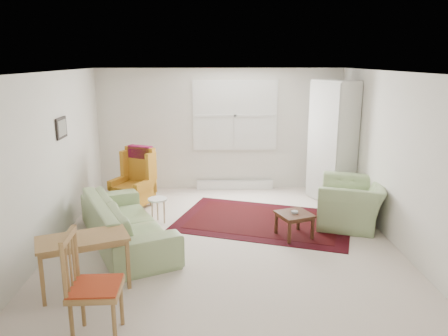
{
  "coord_description": "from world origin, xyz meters",
  "views": [
    {
      "loc": [
        -0.2,
        -6.17,
        2.67
      ],
      "look_at": [
        0.0,
        0.3,
        1.05
      ],
      "focal_mm": 35.0,
      "sensor_mm": 36.0,
      "label": 1
    }
  ],
  "objects_px": {
    "armchair": "(351,199)",
    "desk_chair": "(96,286)",
    "sofa": "(126,213)",
    "coffee_table": "(294,225)",
    "stool": "(158,210)",
    "wingback_chair": "(132,178)",
    "cabinet": "(333,142)",
    "desk": "(84,263)"
  },
  "relations": [
    {
      "from": "armchair",
      "to": "desk_chair",
      "type": "distance_m",
      "value": 4.5
    },
    {
      "from": "sofa",
      "to": "coffee_table",
      "type": "distance_m",
      "value": 2.55
    },
    {
      "from": "armchair",
      "to": "stool",
      "type": "bearing_deg",
      "value": -74.56
    },
    {
      "from": "wingback_chair",
      "to": "cabinet",
      "type": "height_order",
      "value": "cabinet"
    },
    {
      "from": "stool",
      "to": "desk_chair",
      "type": "relative_size",
      "value": 0.39
    },
    {
      "from": "stool",
      "to": "desk",
      "type": "distance_m",
      "value": 2.24
    },
    {
      "from": "stool",
      "to": "armchair",
      "type": "bearing_deg",
      "value": -3.13
    },
    {
      "from": "wingback_chair",
      "to": "sofa",
      "type": "bearing_deg",
      "value": -56.69
    },
    {
      "from": "sofa",
      "to": "coffee_table",
      "type": "height_order",
      "value": "sofa"
    },
    {
      "from": "sofa",
      "to": "desk",
      "type": "bearing_deg",
      "value": 144.64
    },
    {
      "from": "coffee_table",
      "to": "desk_chair",
      "type": "relative_size",
      "value": 0.43
    },
    {
      "from": "coffee_table",
      "to": "desk_chair",
      "type": "bearing_deg",
      "value": -134.6
    },
    {
      "from": "coffee_table",
      "to": "desk",
      "type": "height_order",
      "value": "desk"
    },
    {
      "from": "wingback_chair",
      "to": "cabinet",
      "type": "bearing_deg",
      "value": 31.37
    },
    {
      "from": "stool",
      "to": "cabinet",
      "type": "xyz_separation_m",
      "value": [
        3.19,
        1.11,
        0.93
      ]
    },
    {
      "from": "armchair",
      "to": "wingback_chair",
      "type": "bearing_deg",
      "value": -86.14
    },
    {
      "from": "cabinet",
      "to": "desk_chair",
      "type": "distance_m",
      "value": 5.46
    },
    {
      "from": "desk_chair",
      "to": "armchair",
      "type": "bearing_deg",
      "value": -51.04
    },
    {
      "from": "sofa",
      "to": "armchair",
      "type": "xyz_separation_m",
      "value": [
        3.56,
        0.65,
        -0.03
      ]
    },
    {
      "from": "cabinet",
      "to": "desk_chair",
      "type": "bearing_deg",
      "value": -150.81
    },
    {
      "from": "coffee_table",
      "to": "desk_chair",
      "type": "xyz_separation_m",
      "value": [
        -2.39,
        -2.42,
        0.36
      ]
    },
    {
      "from": "coffee_table",
      "to": "sofa",
      "type": "bearing_deg",
      "value": -176.72
    },
    {
      "from": "armchair",
      "to": "cabinet",
      "type": "xyz_separation_m",
      "value": [
        0.0,
        1.28,
        0.7
      ]
    },
    {
      "from": "sofa",
      "to": "wingback_chair",
      "type": "distance_m",
      "value": 1.65
    },
    {
      "from": "stool",
      "to": "sofa",
      "type": "bearing_deg",
      "value": -114.0
    },
    {
      "from": "stool",
      "to": "desk_chair",
      "type": "xyz_separation_m",
      "value": [
        -0.23,
        -3.1,
        0.34
      ]
    },
    {
      "from": "desk_chair",
      "to": "cabinet",
      "type": "bearing_deg",
      "value": -40.69
    },
    {
      "from": "armchair",
      "to": "coffee_table",
      "type": "bearing_deg",
      "value": -45.21
    },
    {
      "from": "desk_chair",
      "to": "stool",
      "type": "bearing_deg",
      "value": -5.81
    },
    {
      "from": "cabinet",
      "to": "desk_chair",
      "type": "relative_size",
      "value": 2.08
    },
    {
      "from": "armchair",
      "to": "sofa",
      "type": "bearing_deg",
      "value": -61.05
    },
    {
      "from": "armchair",
      "to": "cabinet",
      "type": "height_order",
      "value": "cabinet"
    },
    {
      "from": "coffee_table",
      "to": "cabinet",
      "type": "xyz_separation_m",
      "value": [
        1.03,
        1.79,
        0.95
      ]
    },
    {
      "from": "armchair",
      "to": "cabinet",
      "type": "distance_m",
      "value": 1.46
    },
    {
      "from": "sofa",
      "to": "desk_chair",
      "type": "distance_m",
      "value": 2.28
    },
    {
      "from": "sofa",
      "to": "desk_chair",
      "type": "xyz_separation_m",
      "value": [
        0.14,
        -2.28,
        0.07
      ]
    },
    {
      "from": "desk",
      "to": "armchair",
      "type": "bearing_deg",
      "value": 27.39
    },
    {
      "from": "sofa",
      "to": "cabinet",
      "type": "height_order",
      "value": "cabinet"
    },
    {
      "from": "sofa",
      "to": "wingback_chair",
      "type": "bearing_deg",
      "value": -18.19
    },
    {
      "from": "stool",
      "to": "cabinet",
      "type": "bearing_deg",
      "value": 19.15
    },
    {
      "from": "wingback_chair",
      "to": "stool",
      "type": "height_order",
      "value": "wingback_chair"
    },
    {
      "from": "stool",
      "to": "cabinet",
      "type": "distance_m",
      "value": 3.5
    }
  ]
}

